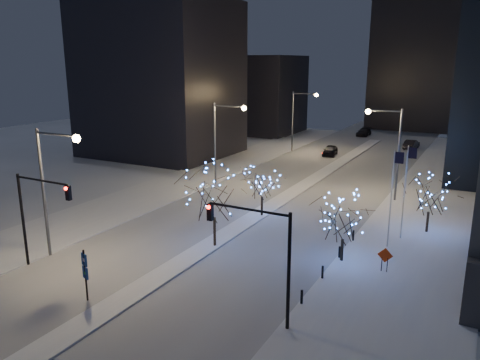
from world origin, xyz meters
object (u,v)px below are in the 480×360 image
Objects in this scene: holiday_tree_median_near at (214,194)px; car_far at (364,132)px; car_mid at (411,144)px; holiday_tree_plaza_near at (344,220)px; street_lamp_w_far at (299,113)px; holiday_tree_median_far at (262,184)px; street_lamp_east at (391,142)px; car_near at (330,150)px; street_lamp_w_mid at (222,133)px; construction_sign at (385,257)px; traffic_signal_west at (36,207)px; street_lamp_w_near at (51,176)px; holiday_tree_plaza_far at (430,194)px; wayfinding_sign at (85,270)px; traffic_signal_east at (263,247)px.

car_far is at bearing 93.47° from holiday_tree_median_near.
holiday_tree_plaza_near is at bearing 98.48° from car_mid.
street_lamp_w_far is 34.99m from holiday_tree_median_far.
street_lamp_east reaches higher than car_near.
holiday_tree_plaza_near is (0.42, -18.41, -3.07)m from street_lamp_east.
car_far is at bearing 83.47° from street_lamp_w_mid.
car_near is 2.67× the size of construction_sign.
street_lamp_w_far is 1.43× the size of traffic_signal_west.
street_lamp_w_near is at bearing -153.74° from holiday_tree_plaza_near.
holiday_tree_plaza_far is (18.82, -53.63, 2.82)m from car_far.
wayfinding_sign is at bearing -29.04° from street_lamp_w_near.
wayfinding_sign is at bearing -76.48° from street_lamp_w_mid.
car_near is 42.28m from holiday_tree_plaza_near.
wayfinding_sign is (-9.53, -65.59, 1.29)m from car_mid.
holiday_tree_plaza_far is at bearing 63.19° from holiday_tree_plaza_near.
construction_sign is (16.90, -40.43, 0.41)m from car_near.
street_lamp_east is 19.95m from construction_sign.
holiday_tree_median_near is at bearing -90.00° from holiday_tree_median_far.
holiday_tree_median_near is at bearing 134.48° from traffic_signal_east.
car_near is at bearing 111.65° from construction_sign.
street_lamp_east reaches higher than car_mid.
car_near is at bearing 108.86° from holiday_tree_plaza_near.
street_lamp_w_far is 8.13m from car_near.
car_mid is 0.89× the size of holiday_tree_plaza_far.
car_far is (-12.40, 73.84, -3.97)m from traffic_signal_east.
traffic_signal_east is (17.88, -1.00, -1.74)m from street_lamp_w_near.
street_lamp_w_far is 29.08m from street_lamp_east.
street_lamp_east is 18.67m from holiday_tree_plaza_near.
street_lamp_w_far is (0.00, 50.00, 0.00)m from street_lamp_w_near.
holiday_tree_plaza_far reaches higher than holiday_tree_plaza_near.
holiday_tree_median_far is at bearing -42.16° from street_lamp_w_mid.
street_lamp_w_near is 1.00× the size of street_lamp_w_far.
street_lamp_w_far is at bearing -103.92° from car_far.
street_lamp_w_far is 47.07m from construction_sign.
street_lamp_w_far is 54.47m from wayfinding_sign.
street_lamp_w_near is 1.00× the size of street_lamp_east.
holiday_tree_median_far reaches higher than car_near.
holiday_tree_median_near is at bearing -61.54° from street_lamp_w_mid.
holiday_tree_median_far is 15.31m from construction_sign.
construction_sign is (3.67, -18.90, -5.22)m from street_lamp_east.
street_lamp_w_mid is at bearing 71.08° from car_mid.
street_lamp_east reaches higher than traffic_signal_west.
holiday_tree_plaza_far is (7.83, -42.53, 2.79)m from car_mid.
street_lamp_w_far reaches higher than car_far.
holiday_tree_median_far is at bearing -74.29° from street_lamp_w_far.
holiday_tree_median_near is 8.94m from holiday_tree_median_far.
traffic_signal_west is 65.82m from car_mid.
holiday_tree_plaza_far is 28.90m from wayfinding_sign.
car_far is 56.58m from holiday_tree_median_far.
holiday_tree_median_near reaches higher than wayfinding_sign.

